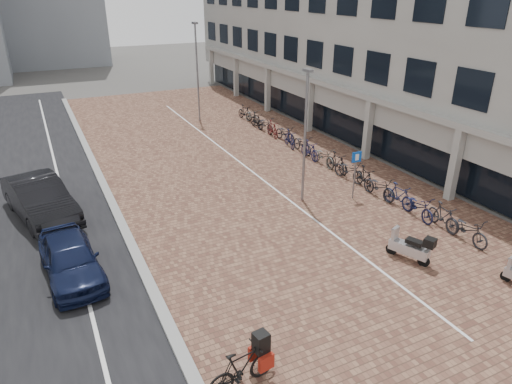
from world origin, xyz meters
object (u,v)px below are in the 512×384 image
object	(u,v)px
car_navy	(70,259)
hero_bike	(242,368)
scooter_front	(409,246)
parking_sign	(355,168)
car_dark	(40,199)

from	to	relation	value
car_navy	hero_bike	distance (m)	7.40
scooter_front	parking_sign	world-z (taller)	parking_sign
car_navy	scooter_front	size ratio (longest dim) A/B	2.50
car_navy	scooter_front	xyz separation A→B (m)	(10.76, -4.14, -0.14)
car_navy	scooter_front	world-z (taller)	car_navy
car_dark	hero_bike	distance (m)	12.41
car_dark	car_navy	bearing A→B (deg)	-96.98
scooter_front	car_navy	bearing A→B (deg)	137.05
hero_bike	scooter_front	bearing A→B (deg)	-80.01
car_dark	hero_bike	world-z (taller)	car_dark
car_navy	hero_bike	world-z (taller)	car_navy
scooter_front	hero_bike	bearing A→B (deg)	176.64
car_navy	car_dark	bearing A→B (deg)	92.60
scooter_front	parking_sign	size ratio (longest dim) A/B	0.73
scooter_front	parking_sign	xyz separation A→B (m)	(1.41, 5.04, 0.93)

